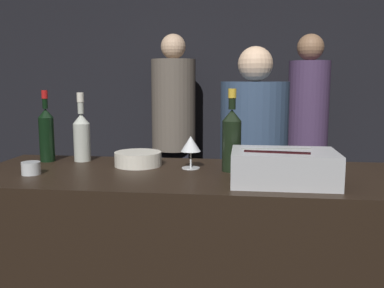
# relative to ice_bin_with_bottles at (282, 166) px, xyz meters

# --- Properties ---
(wall_back_chalkboard) EXTENTS (6.40, 0.06, 2.80)m
(wall_back_chalkboard) POSITION_rel_ice_bin_with_bottles_xyz_m (-0.37, 2.37, 0.28)
(wall_back_chalkboard) COLOR black
(wall_back_chalkboard) RESTS_ON ground_plane
(ice_bin_with_bottles) EXTENTS (0.39, 0.26, 0.13)m
(ice_bin_with_bottles) POSITION_rel_ice_bin_with_bottles_xyz_m (0.00, 0.00, 0.00)
(ice_bin_with_bottles) COLOR #B7BABF
(ice_bin_with_bottles) RESTS_ON bar_counter
(bowl_white) EXTENTS (0.22, 0.22, 0.06)m
(bowl_white) POSITION_rel_ice_bin_with_bottles_xyz_m (-0.63, 0.27, -0.03)
(bowl_white) COLOR silver
(bowl_white) RESTS_ON bar_counter
(wine_glass) EXTENTS (0.09, 0.09, 0.15)m
(wine_glass) POSITION_rel_ice_bin_with_bottles_xyz_m (-0.38, 0.24, 0.04)
(wine_glass) COLOR silver
(wine_glass) RESTS_ON bar_counter
(candle_votive) EXTENTS (0.08, 0.08, 0.05)m
(candle_votive) POSITION_rel_ice_bin_with_bottles_xyz_m (-1.03, 0.03, -0.04)
(candle_votive) COLOR silver
(candle_votive) RESTS_ON bar_counter
(white_wine_bottle) EXTENTS (0.08, 0.08, 0.33)m
(white_wine_bottle) POSITION_rel_ice_bin_with_bottles_xyz_m (-0.93, 0.35, 0.06)
(white_wine_bottle) COLOR #B2B7AD
(white_wine_bottle) RESTS_ON bar_counter
(champagne_bottle) EXTENTS (0.08, 0.08, 0.36)m
(champagne_bottle) POSITION_rel_ice_bin_with_bottles_xyz_m (-0.20, 0.21, 0.08)
(champagne_bottle) COLOR black
(champagne_bottle) RESTS_ON bar_counter
(red_wine_bottle_burgundy) EXTENTS (0.07, 0.07, 0.34)m
(red_wine_bottle_burgundy) POSITION_rel_ice_bin_with_bottles_xyz_m (-1.10, 0.32, 0.07)
(red_wine_bottle_burgundy) COLOR black
(red_wine_bottle_burgundy) RESTS_ON bar_counter
(person_in_hoodie) EXTENTS (0.32, 0.32, 1.81)m
(person_in_hoodie) POSITION_rel_ice_bin_with_bottles_xyz_m (0.36, 1.90, -0.10)
(person_in_hoodie) COLOR black
(person_in_hoodie) RESTS_ON ground_plane
(person_blond_tee) EXTENTS (0.38, 0.38, 1.83)m
(person_blond_tee) POSITION_rel_ice_bin_with_bottles_xyz_m (-0.75, 2.00, -0.10)
(person_blond_tee) COLOR black
(person_blond_tee) RESTS_ON ground_plane
(person_grey_polo) EXTENTS (0.41, 0.41, 1.65)m
(person_grey_polo) POSITION_rel_ice_bin_with_bottles_xyz_m (-0.09, 1.00, -0.22)
(person_grey_polo) COLOR black
(person_grey_polo) RESTS_ON ground_plane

